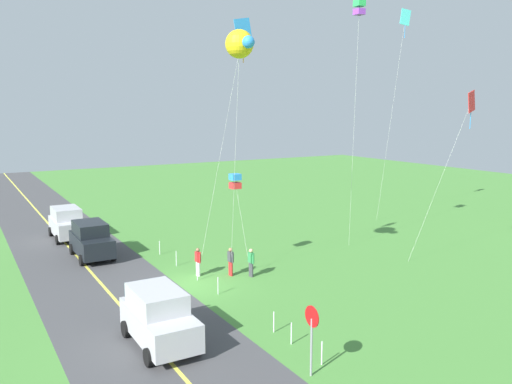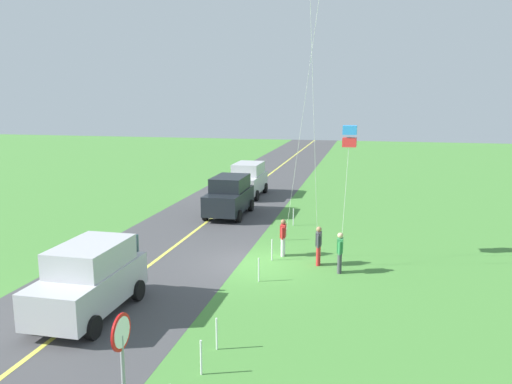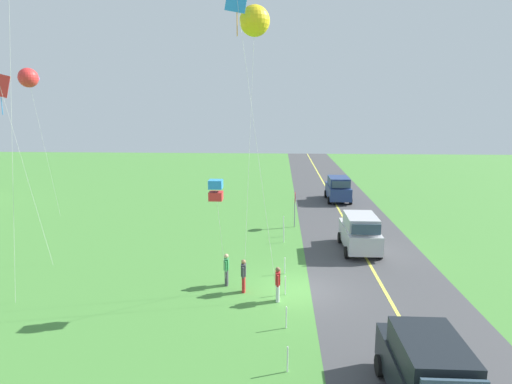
# 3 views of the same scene
# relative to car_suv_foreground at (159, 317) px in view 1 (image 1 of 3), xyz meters

# --- Properties ---
(ground_plane) EXTENTS (120.00, 120.00, 0.10)m
(ground_plane) POSITION_rel_car_suv_foreground_xyz_m (-5.88, 3.82, -1.20)
(ground_plane) COLOR #478438
(asphalt_road) EXTENTS (120.00, 7.00, 0.00)m
(asphalt_road) POSITION_rel_car_suv_foreground_xyz_m (-5.88, -0.18, -1.15)
(asphalt_road) COLOR #424244
(asphalt_road) RESTS_ON ground
(road_centre_stripe) EXTENTS (120.00, 0.16, 0.00)m
(road_centre_stripe) POSITION_rel_car_suv_foreground_xyz_m (-5.88, -0.18, -1.15)
(road_centre_stripe) COLOR #E5E04C
(road_centre_stripe) RESTS_ON asphalt_road
(car_suv_foreground) EXTENTS (4.40, 2.12, 2.24)m
(car_suv_foreground) POSITION_rel_car_suv_foreground_xyz_m (0.00, 0.00, 0.00)
(car_suv_foreground) COLOR #B7B7BC
(car_suv_foreground) RESTS_ON ground
(car_parked_west_far) EXTENTS (4.40, 2.12, 2.24)m
(car_parked_west_far) POSITION_rel_car_suv_foreground_xyz_m (-19.88, 0.24, 0.00)
(car_parked_west_far) COLOR #B7B7BC
(car_parked_west_far) RESTS_ON ground
(car_parked_west_near) EXTENTS (4.40, 2.12, 2.24)m
(car_parked_west_near) POSITION_rel_car_suv_foreground_xyz_m (-13.95, 0.60, 0.00)
(car_parked_west_near) COLOR black
(car_parked_west_near) RESTS_ON ground
(stop_sign) EXTENTS (0.76, 0.08, 2.56)m
(stop_sign) POSITION_rel_car_suv_foreground_xyz_m (5.04, 3.72, 0.65)
(stop_sign) COLOR gray
(stop_sign) RESTS_ON ground
(person_adult_near) EXTENTS (0.58, 0.22, 1.60)m
(person_adult_near) POSITION_rel_car_suv_foreground_xyz_m (-5.55, 7.36, -0.29)
(person_adult_near) COLOR #3F3F47
(person_adult_near) RESTS_ON ground
(person_adult_companion) EXTENTS (0.58, 0.22, 1.60)m
(person_adult_companion) POSITION_rel_car_suv_foreground_xyz_m (-6.29, 6.47, -0.29)
(person_adult_companion) COLOR red
(person_adult_companion) RESTS_ON ground
(person_child_watcher) EXTENTS (0.58, 0.22, 1.60)m
(person_child_watcher) POSITION_rel_car_suv_foreground_xyz_m (-7.18, 4.87, -0.29)
(person_child_watcher) COLOR silver
(person_child_watcher) RESTS_ON ground
(kite_red_low) EXTENTS (2.36, 0.56, 5.56)m
(kite_red_low) POSITION_rel_car_suv_foreground_xyz_m (-7.63, 7.50, 3.96)
(kite_red_low) COLOR silver
(kite_red_low) RESTS_ON ground
(kite_blue_mid) EXTENTS (3.12, 1.40, 13.09)m
(kite_blue_mid) POSITION_rel_car_suv_foreground_xyz_m (-4.31, 6.05, 11.23)
(kite_blue_mid) COLOR silver
(kite_blue_mid) RESTS_ON ground
(kite_yellow_high) EXTENTS (1.91, 2.46, 13.86)m
(kite_yellow_high) POSITION_rel_car_suv_foreground_xyz_m (-5.33, 6.73, 11.72)
(kite_yellow_high) COLOR silver
(kite_yellow_high) RESTS_ON ground
(kite_green_far) EXTENTS (1.40, 1.55, 17.09)m
(kite_green_far) POSITION_rel_car_suv_foreground_xyz_m (-12.12, 25.11, 14.83)
(kite_green_far) COLOR silver
(kite_green_far) RESTS_ON ground
(kite_pink_drift) EXTENTS (1.43, 0.98, 15.85)m
(kite_pink_drift) POSITION_rel_car_suv_foreground_xyz_m (-6.85, 15.80, 14.19)
(kite_pink_drift) COLOR silver
(kite_pink_drift) RESTS_ON ground
(kite_orange_near) EXTENTS (1.78, 3.50, 10.38)m
(kite_orange_near) POSITION_rel_car_suv_foreground_xyz_m (-1.74, 20.12, 8.34)
(kite_orange_near) COLOR silver
(kite_orange_near) RESTS_ON ground
(fence_post_0) EXTENTS (0.05, 0.05, 0.90)m
(fence_post_0) POSITION_rel_car_suv_foreground_xyz_m (-12.43, 4.52, -0.70)
(fence_post_0) COLOR silver
(fence_post_0) RESTS_ON ground
(fence_post_1) EXTENTS (0.05, 0.05, 0.90)m
(fence_post_1) POSITION_rel_car_suv_foreground_xyz_m (-9.56, 4.52, -0.70)
(fence_post_1) COLOR silver
(fence_post_1) RESTS_ON ground
(fence_post_2) EXTENTS (0.05, 0.05, 0.90)m
(fence_post_2) POSITION_rel_car_suv_foreground_xyz_m (-6.48, 4.52, -0.70)
(fence_post_2) COLOR silver
(fence_post_2) RESTS_ON ground
(fence_post_3) EXTENTS (0.05, 0.05, 0.90)m
(fence_post_3) POSITION_rel_car_suv_foreground_xyz_m (-3.93, 4.52, -0.70)
(fence_post_3) COLOR silver
(fence_post_3) RESTS_ON ground
(fence_post_4) EXTENTS (0.05, 0.05, 0.90)m
(fence_post_4) POSITION_rel_car_suv_foreground_xyz_m (1.34, 4.52, -0.70)
(fence_post_4) COLOR silver
(fence_post_4) RESTS_ON ground
(fence_post_5) EXTENTS (0.05, 0.05, 0.90)m
(fence_post_5) POSITION_rel_car_suv_foreground_xyz_m (2.63, 4.52, -0.70)
(fence_post_5) COLOR silver
(fence_post_5) RESTS_ON ground
(fence_post_6) EXTENTS (0.05, 0.05, 0.90)m
(fence_post_6) POSITION_rel_car_suv_foreground_xyz_m (4.61, 4.52, -0.70)
(fence_post_6) COLOR silver
(fence_post_6) RESTS_ON ground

